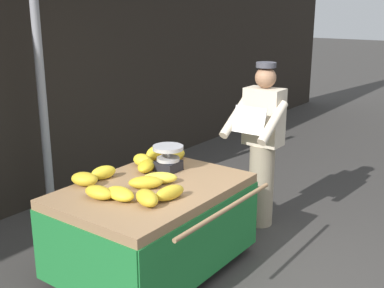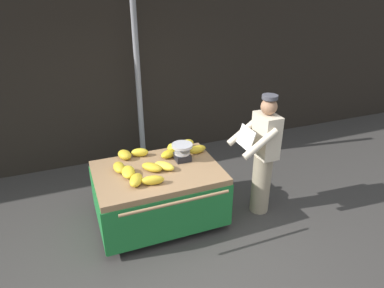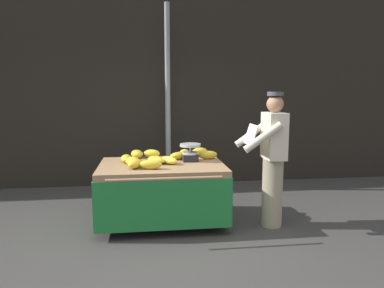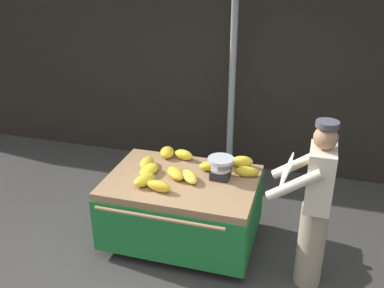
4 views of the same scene
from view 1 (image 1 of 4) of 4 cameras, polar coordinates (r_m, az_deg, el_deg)
street_pole at (r=5.25m, az=-17.32°, el=7.99°), size 0.09×0.09×3.19m
banana_cart at (r=4.22m, az=-4.60°, el=-7.59°), size 1.62×1.33×0.79m
weighing_scale at (r=4.46m, az=-2.80°, el=-1.66°), size 0.28×0.28×0.23m
banana_bunch_0 at (r=4.18m, az=-3.72°, el=-3.96°), size 0.28×0.31×0.10m
banana_bunch_1 at (r=3.74m, az=-5.28°, el=-6.27°), size 0.25×0.30×0.12m
banana_bunch_2 at (r=4.62m, az=-5.81°, el=-1.89°), size 0.19×0.24×0.12m
banana_bunch_3 at (r=4.07m, az=-5.44°, el=-4.49°), size 0.30×0.31×0.10m
banana_bunch_4 at (r=4.21m, az=-12.43°, el=-4.01°), size 0.22×0.27×0.11m
banana_bunch_5 at (r=4.74m, az=-1.85°, el=-1.34°), size 0.28×0.15×0.11m
banana_bunch_6 at (r=4.47m, az=-5.33°, el=-2.57°), size 0.30×0.24×0.10m
banana_bunch_7 at (r=3.83m, az=-2.61°, el=-5.70°), size 0.29×0.16×0.12m
banana_bunch_8 at (r=4.33m, az=-10.29°, el=-3.29°), size 0.25×0.17×0.12m
banana_bunch_9 at (r=4.81m, az=-4.44°, el=-1.05°), size 0.25×0.15×0.13m
banana_bunch_10 at (r=3.87m, az=-8.39°, el=-5.76°), size 0.21×0.31×0.10m
banana_bunch_11 at (r=3.91m, az=-10.83°, el=-5.58°), size 0.15×0.27×0.10m
vendor_person at (r=5.03m, az=8.17°, el=-0.14°), size 0.58×0.51×1.71m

